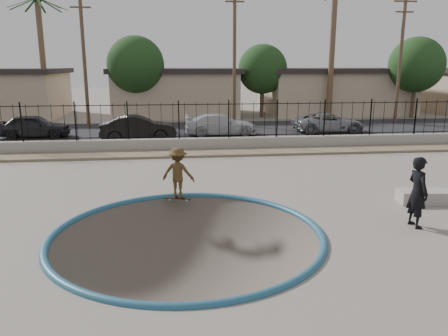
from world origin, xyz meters
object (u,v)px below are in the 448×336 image
videographer (418,192)px  car_d (329,123)px  skater (178,176)px  car_b (138,128)px  skateboard (179,198)px  concrete_ledge (424,197)px  car_a (34,126)px  car_c (221,124)px

videographer → car_d: 16.45m
skater → car_b: bearing=-61.8°
skater → videographer: size_ratio=0.85×
skateboard → car_d: (9.68, 13.00, 0.60)m
car_b → concrete_ledge: bearing=-147.0°
car_b → car_d: car_b is taller
skater → car_a: size_ratio=0.40×
concrete_ledge → car_b: size_ratio=0.38×
skater → car_c: (2.75, 12.75, -0.13)m
skater → skateboard: (0.00, -0.00, -0.75)m
skater → car_a: (-8.19, 13.00, -0.09)m
videographer → car_c: 16.22m
skateboard → car_b: size_ratio=0.20×
skateboard → videographer: size_ratio=0.45×
concrete_ledge → car_c: size_ratio=0.36×
skateboard → car_c: 13.06m
concrete_ledge → videographer: bearing=-126.6°
videographer → car_c: videographer is taller
skateboard → car_b: 11.61m
car_c → car_d: (6.93, 0.25, -0.02)m
car_a → car_b: car_b is taller
concrete_ledge → car_c: car_c is taller
videographer → car_d: videographer is taller
car_d → car_a: bearing=87.1°
car_a → car_d: car_a is taller
car_c → car_d: car_c is taller
skater → car_d: bearing=-108.8°
videographer → car_a: bearing=35.3°
skater → videographer: 6.98m
concrete_ledge → car_a: bearing=138.2°
skateboard → car_d: 16.22m
skater → concrete_ledge: 7.79m
car_c → skater: bearing=167.2°
car_b → skateboard: bearing=-174.4°
skater → car_b: skater is taller
skater → concrete_ledge: bearing=-171.0°
videographer → skater: bearing=57.1°
skateboard → videographer: (6.26, -3.09, 0.90)m
car_a → car_c: size_ratio=0.91×
concrete_ledge → car_d: bearing=82.0°
car_a → car_b: (6.10, -1.60, 0.01)m
car_a → skateboard: bearing=-149.7°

